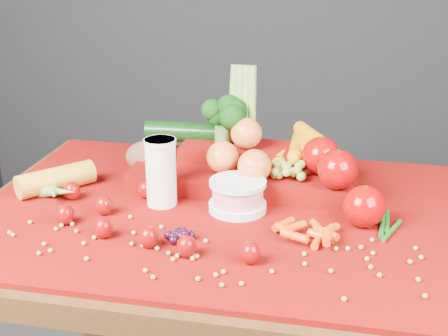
% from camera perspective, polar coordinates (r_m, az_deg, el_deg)
% --- Properties ---
extents(table, '(1.10, 0.80, 0.75)m').
position_cam_1_polar(table, '(1.41, -0.17, -7.71)').
color(table, '#341B0B').
rests_on(table, ground).
extents(red_cloth, '(1.05, 0.75, 0.01)m').
position_cam_1_polar(red_cloth, '(1.36, -0.18, -3.99)').
color(red_cloth, '#6D0304').
rests_on(red_cloth, table).
extents(milk_glass, '(0.07, 0.07, 0.15)m').
position_cam_1_polar(milk_glass, '(1.36, -5.79, -0.16)').
color(milk_glass, white).
rests_on(milk_glass, red_cloth).
extents(yogurt_bowl, '(0.13, 0.13, 0.07)m').
position_cam_1_polar(yogurt_bowl, '(1.34, 1.25, -2.43)').
color(yogurt_bowl, silver).
rests_on(yogurt_bowl, red_cloth).
extents(strawberry_scatter, '(0.48, 0.28, 0.05)m').
position_cam_1_polar(strawberry_scatter, '(1.28, -8.47, -4.49)').
color(strawberry_scatter, '#860002').
rests_on(strawberry_scatter, red_cloth).
extents(dark_grape_cluster, '(0.06, 0.05, 0.03)m').
position_cam_1_polar(dark_grape_cluster, '(1.23, -4.31, -6.06)').
color(dark_grape_cluster, black).
rests_on(dark_grape_cluster, red_cloth).
extents(soybean_scatter, '(0.84, 0.24, 0.01)m').
position_cam_1_polar(soybean_scatter, '(1.18, -2.23, -7.55)').
color(soybean_scatter, tan).
rests_on(soybean_scatter, red_cloth).
extents(corn_ear, '(0.25, 0.26, 0.06)m').
position_cam_1_polar(corn_ear, '(1.46, -15.25, -1.75)').
color(corn_ear, gold).
rests_on(corn_ear, red_cloth).
extents(potato, '(0.12, 0.09, 0.08)m').
position_cam_1_polar(potato, '(1.56, -6.84, 1.01)').
color(potato, '#51311C').
rests_on(potato, red_cloth).
extents(baby_carrot_pile, '(0.17, 0.17, 0.03)m').
position_cam_1_polar(baby_carrot_pile, '(1.23, 7.56, -5.98)').
color(baby_carrot_pile, '#D63E07').
rests_on(baby_carrot_pile, red_cloth).
extents(green_bean_pile, '(0.14, 0.12, 0.01)m').
position_cam_1_polar(green_bean_pile, '(1.33, 14.44, -4.92)').
color(green_bean_pile, '#145513').
rests_on(green_bean_pile, red_cloth).
extents(produce_mound, '(0.59, 0.37, 0.27)m').
position_cam_1_polar(produce_mound, '(1.46, 3.12, 0.63)').
color(produce_mound, '#6D0304').
rests_on(produce_mound, red_cloth).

